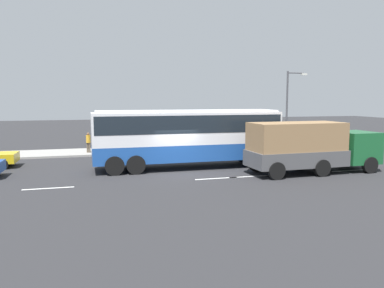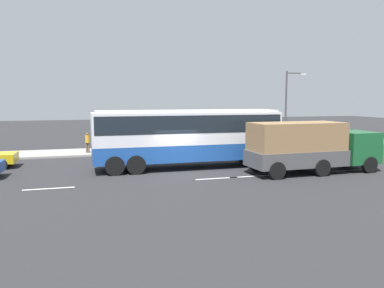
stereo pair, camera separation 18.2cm
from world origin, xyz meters
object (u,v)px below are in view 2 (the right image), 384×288
object	(u,v)px
pedestrian_at_crossing	(88,141)
street_lamp	(288,103)
cargo_truck	(310,146)
pedestrian_near_curb	(150,138)
coach_bus	(188,132)

from	to	relation	value
pedestrian_at_crossing	street_lamp	xyz separation A→B (m)	(16.74, -0.97, 2.88)
cargo_truck	pedestrian_near_curb	bearing A→B (deg)	119.20
pedestrian_near_curb	pedestrian_at_crossing	world-z (taller)	pedestrian_near_curb
cargo_truck	street_lamp	bearing A→B (deg)	65.18
cargo_truck	pedestrian_at_crossing	world-z (taller)	cargo_truck
cargo_truck	pedestrian_near_curb	world-z (taller)	cargo_truck
pedestrian_near_curb	street_lamp	world-z (taller)	street_lamp
pedestrian_at_crossing	street_lamp	distance (m)	17.01
coach_bus	cargo_truck	bearing A→B (deg)	-28.42
coach_bus	street_lamp	xyz separation A→B (m)	(10.81, 6.68, 1.69)
pedestrian_at_crossing	street_lamp	world-z (taller)	street_lamp
pedestrian_near_curb	street_lamp	distance (m)	12.17
coach_bus	street_lamp	distance (m)	12.82
coach_bus	pedestrian_at_crossing	size ratio (longest dim) A/B	7.43
street_lamp	coach_bus	bearing A→B (deg)	-148.29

